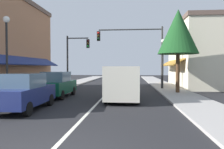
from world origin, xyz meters
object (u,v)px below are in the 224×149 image
(traffic_signal_left_corner, at_px, (75,54))
(street_lamp_left_near, at_px, (7,45))
(parked_car_nearest_left, at_px, (24,92))
(van_in_lane, at_px, (123,82))
(street_lamp_right_mid, at_px, (163,56))
(traffic_signal_mast_arm, at_px, (139,46))
(tree_right_near, at_px, (178,32))
(parked_car_second_left, at_px, (57,85))

(traffic_signal_left_corner, bearing_deg, street_lamp_left_near, -94.66)
(parked_car_nearest_left, xyz_separation_m, street_lamp_left_near, (-1.73, 1.52, 2.40))
(van_in_lane, bearing_deg, parked_car_nearest_left, -139.38)
(van_in_lane, xyz_separation_m, street_lamp_right_mid, (3.42, 6.95, 2.03))
(traffic_signal_mast_arm, distance_m, tree_right_near, 4.45)
(street_lamp_left_near, distance_m, tree_right_near, 12.15)
(van_in_lane, relative_size, street_lamp_right_mid, 1.11)
(parked_car_second_left, height_order, tree_right_near, tree_right_near)
(van_in_lane, bearing_deg, traffic_signal_left_corner, 122.58)
(traffic_signal_left_corner, distance_m, street_lamp_left_near, 11.26)
(traffic_signal_left_corner, bearing_deg, parked_car_second_left, -84.37)
(parked_car_second_left, xyz_separation_m, traffic_signal_left_corner, (-0.79, 7.98, 2.65))
(traffic_signal_left_corner, bearing_deg, tree_right_near, -28.85)
(van_in_lane, xyz_separation_m, street_lamp_left_near, (-6.37, -2.31, 2.14))
(traffic_signal_left_corner, height_order, street_lamp_left_near, traffic_signal_left_corner)
(traffic_signal_mast_arm, distance_m, traffic_signal_left_corner, 6.97)
(parked_car_second_left, relative_size, street_lamp_right_mid, 0.88)
(parked_car_nearest_left, distance_m, street_lamp_right_mid, 13.65)
(van_in_lane, relative_size, street_lamp_left_near, 1.07)
(street_lamp_right_mid, bearing_deg, tree_right_near, -78.26)
(parked_car_second_left, relative_size, tree_right_near, 0.62)
(van_in_lane, height_order, traffic_signal_mast_arm, traffic_signal_mast_arm)
(traffic_signal_left_corner, xyz_separation_m, tree_right_near, (9.56, -5.27, 1.30))
(traffic_signal_mast_arm, bearing_deg, parked_car_second_left, -134.35)
(street_lamp_left_near, bearing_deg, parked_car_second_left, 62.29)
(street_lamp_left_near, bearing_deg, traffic_signal_mast_arm, 50.68)
(van_in_lane, xyz_separation_m, traffic_signal_mast_arm, (1.21, 6.94, 2.94))
(street_lamp_left_near, bearing_deg, van_in_lane, 19.92)
(parked_car_nearest_left, bearing_deg, street_lamp_left_near, 137.38)
(street_lamp_left_near, relative_size, tree_right_near, 0.74)
(van_in_lane, relative_size, traffic_signal_left_corner, 0.96)
(parked_car_second_left, height_order, traffic_signal_mast_arm, traffic_signal_mast_arm)
(parked_car_second_left, bearing_deg, traffic_signal_mast_arm, 46.25)
(parked_car_nearest_left, distance_m, traffic_signal_left_corner, 13.04)
(traffic_signal_mast_arm, distance_m, street_lamp_right_mid, 2.40)
(van_in_lane, distance_m, traffic_signal_mast_arm, 7.64)
(van_in_lane, relative_size, tree_right_near, 0.79)
(van_in_lane, height_order, street_lamp_right_mid, street_lamp_right_mid)
(traffic_signal_left_corner, distance_m, street_lamp_right_mid, 9.10)
(parked_car_nearest_left, relative_size, traffic_signal_left_corner, 0.76)
(parked_car_second_left, distance_m, street_lamp_left_near, 4.38)
(parked_car_nearest_left, distance_m, traffic_signal_mast_arm, 12.67)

